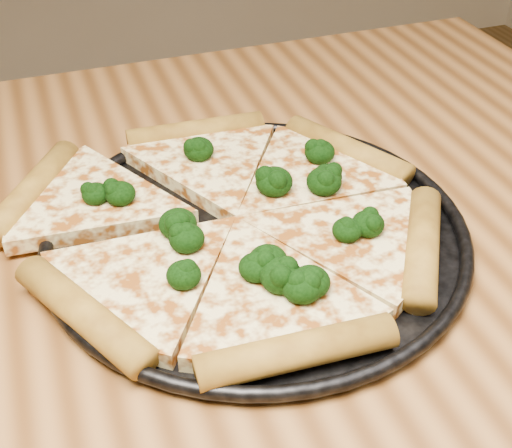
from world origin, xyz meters
name	(u,v)px	position (x,y,z in m)	size (l,w,h in m)	color
dining_table	(155,358)	(0.00, 0.00, 0.66)	(1.20, 0.90, 0.75)	#955F2E
pizza_pan	(256,231)	(0.11, 0.03, 0.76)	(0.39, 0.39, 0.02)	black
pizza	(230,218)	(0.09, 0.04, 0.77)	(0.42, 0.37, 0.03)	#FDE69B
broccoli_florets	(259,219)	(0.11, 0.02, 0.78)	(0.25, 0.26, 0.03)	black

